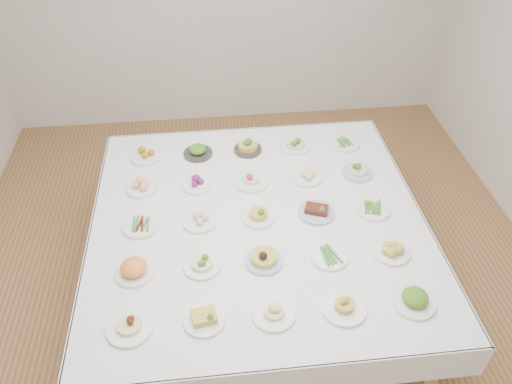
{
  "coord_description": "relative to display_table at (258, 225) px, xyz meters",
  "views": [
    {
      "loc": [
        -0.28,
        -2.8,
        3.26
      ],
      "look_at": [
        0.03,
        -0.01,
        0.88
      ],
      "focal_mm": 35.0,
      "sensor_mm": 36.0,
      "label": 1
    }
  ],
  "objects": [
    {
      "name": "room_envelope",
      "position": [
        -0.03,
        0.16,
        1.14
      ],
      "size": [
        5.02,
        5.02,
        2.81
      ],
      "color": "#9C6941",
      "rests_on": "ground"
    },
    {
      "name": "display_table",
      "position": [
        0.0,
        0.0,
        0.0
      ],
      "size": [
        2.44,
        2.44,
        0.75
      ],
      "color": "white",
      "rests_on": "ground"
    },
    {
      "name": "dish_0",
      "position": [
        -0.86,
        -0.85,
        0.12
      ],
      "size": [
        0.27,
        0.27,
        0.13
      ],
      "color": "white",
      "rests_on": "display_table"
    },
    {
      "name": "dish_1",
      "position": [
        -0.42,
        -0.85,
        0.11
      ],
      "size": [
        0.25,
        0.25,
        0.12
      ],
      "color": "white",
      "rests_on": "display_table"
    },
    {
      "name": "dish_2",
      "position": [
        -0.0,
        -0.85,
        0.11
      ],
      "size": [
        0.25,
        0.25,
        0.12
      ],
      "color": "white",
      "rests_on": "display_table"
    },
    {
      "name": "dish_3",
      "position": [
        0.43,
        -0.86,
        0.12
      ],
      "size": [
        0.27,
        0.27,
        0.13
      ],
      "color": "white",
      "rests_on": "display_table"
    },
    {
      "name": "dish_4",
      "position": [
        0.86,
        -0.86,
        0.13
      ],
      "size": [
        0.28,
        0.28,
        0.15
      ],
      "color": "white",
      "rests_on": "display_table"
    },
    {
      "name": "dish_5",
      "position": [
        -0.86,
        -0.43,
        0.14
      ],
      "size": [
        0.26,
        0.26,
        0.16
      ],
      "color": "white",
      "rests_on": "display_table"
    },
    {
      "name": "dish_6",
      "position": [
        -0.42,
        -0.42,
        0.12
      ],
      "size": [
        0.25,
        0.25,
        0.13
      ],
      "color": "white",
      "rests_on": "display_table"
    },
    {
      "name": "dish_7",
      "position": [
        -0.01,
        -0.42,
        0.13
      ],
      "size": [
        0.25,
        0.25,
        0.15
      ],
      "color": "#4C66B2",
      "rests_on": "display_table"
    },
    {
      "name": "dish_8",
      "position": [
        0.43,
        -0.44,
        0.09
      ],
      "size": [
        0.25,
        0.25,
        0.06
      ],
      "color": "white",
      "rests_on": "display_table"
    },
    {
      "name": "dish_9",
      "position": [
        0.85,
        -0.44,
        0.11
      ],
      "size": [
        0.25,
        0.25,
        0.11
      ],
      "color": "white",
      "rests_on": "display_table"
    },
    {
      "name": "dish_10",
      "position": [
        -0.85,
        0.01,
        0.08
      ],
      "size": [
        0.26,
        0.26,
        0.05
      ],
      "color": "white",
      "rests_on": "display_table"
    },
    {
      "name": "dish_11",
      "position": [
        -0.43,
        0.01,
        0.1
      ],
      "size": [
        0.25,
        0.25,
        0.09
      ],
      "color": "white",
      "rests_on": "display_table"
    },
    {
      "name": "dish_12",
      "position": [
        0.0,
        0.0,
        0.12
      ],
      "size": [
        0.24,
        0.24,
        0.13
      ],
      "color": "white",
      "rests_on": "display_table"
    },
    {
      "name": "dish_13",
      "position": [
        0.43,
        0.01,
        0.11
      ],
      "size": [
        0.27,
        0.27,
        0.11
      ],
      "color": "#4C66B2",
      "rests_on": "display_table"
    },
    {
      "name": "dish_14",
      "position": [
        0.85,
        -0.01,
        0.08
      ],
      "size": [
        0.26,
        0.26,
        0.05
      ],
      "color": "white",
      "rests_on": "display_table"
    },
    {
      "name": "dish_15",
      "position": [
        -0.86,
        0.43,
        0.1
      ],
      "size": [
        0.24,
        0.24,
        0.1
      ],
      "color": "white",
      "rests_on": "display_table"
    },
    {
      "name": "dish_16",
      "position": [
        -0.44,
        0.43,
        0.11
      ],
      "size": [
        0.23,
        0.23,
        0.1
      ],
      "color": "white",
      "rests_on": "display_table"
    },
    {
      "name": "dish_17",
      "position": [
        -0.01,
        0.42,
        0.12
      ],
      "size": [
        0.27,
        0.27,
        0.13
      ],
      "color": "white",
      "rests_on": "display_table"
    },
    {
      "name": "dish_18",
      "position": [
        0.44,
        0.43,
        0.1
      ],
      "size": [
        0.26,
        0.26,
        0.1
      ],
      "color": "white",
      "rests_on": "display_table"
    },
    {
      "name": "dish_19",
      "position": [
        0.86,
        0.44,
        0.13
      ],
      "size": [
        0.25,
        0.25,
        0.14
      ],
      "color": "#4C66B2",
      "rests_on": "display_table"
    },
    {
      "name": "dish_20",
      "position": [
        -0.86,
        0.86,
        0.11
      ],
      "size": [
        0.27,
        0.27,
        0.11
      ],
      "color": "white",
      "rests_on": "display_table"
    },
    {
      "name": "dish_21",
      "position": [
        -0.42,
        0.85,
        0.12
      ],
      "size": [
        0.24,
        0.24,
        0.13
      ],
      "color": "#2F2C29",
      "rests_on": "display_table"
    },
    {
      "name": "dish_22",
      "position": [
        0.01,
        0.86,
        0.13
      ],
      "size": [
        0.23,
        0.23,
        0.14
      ],
      "color": "#2F2C29",
      "rests_on": "display_table"
    },
    {
      "name": "dish_23",
      "position": [
        0.42,
        0.86,
        0.13
      ],
      "size": [
        0.25,
        0.25,
        0.14
      ],
      "color": "white",
      "rests_on": "display_table"
    },
    {
      "name": "dish_24",
      "position": [
        0.86,
        0.85,
        0.08
      ],
      "size": [
        0.26,
        0.26,
        0.05
      ],
      "color": "white",
      "rests_on": "display_table"
    }
  ]
}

